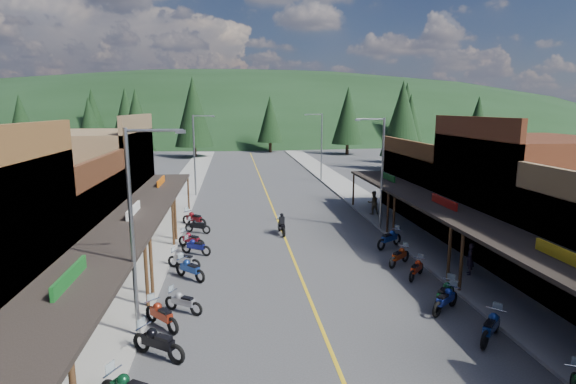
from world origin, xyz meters
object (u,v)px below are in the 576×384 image
object	(u,v)px
pine_9	(410,123)
bike_west_7	(190,268)
shop_east_2	(526,196)
pine_0	(21,120)
bike_west_10	(191,239)
rider_on_bike	(282,226)
shop_west_2	(34,228)
shop_west_3	(89,180)
pine_7	(93,115)
bike_west_9	(196,246)
bike_east_8	(399,255)
bike_west_12	(194,218)
shop_east_3	(448,185)
streetlight_0	(136,226)
streetlight_3	(320,144)
bike_east_9	(389,238)
bike_east_5	(446,299)
pine_3	(270,119)
pine_10	(137,120)
bike_west_8	(184,259)
bike_west_11	(198,226)
pine_11	(402,119)
streetlight_1	(196,152)
pine_6	(478,119)
pine_2	(193,112)
pine_4	(348,115)
streetlight_2	(380,168)
bike_west_4	(158,341)
bike_east_7	(416,268)
bike_east_4	(491,326)
pine_5	(406,111)
bike_east_6	(445,293)
bike_west_6	(183,301)
pine_1	(126,115)

from	to	relation	value
pine_9	bike_west_7	xyz separation A→B (m)	(-29.69, -45.10, -5.77)
shop_east_2	pine_0	xyz separation A→B (m)	(-53.78, 60.30, 2.96)
bike_west_10	rider_on_bike	world-z (taller)	rider_on_bike
shop_west_2	shop_west_3	world-z (taller)	shop_west_3
pine_7	bike_west_9	bearing A→B (deg)	-69.97
bike_west_7	bike_east_8	distance (m)	11.44
shop_east_2	bike_west_12	size ratio (longest dim) A/B	4.64
shop_west_3	shop_east_3	bearing A→B (deg)	0.00
streetlight_0	bike_east_8	xyz separation A→B (m)	(12.68, 6.60, -3.88)
streetlight_3	bike_east_9	world-z (taller)	streetlight_3
shop_west_3	pine_0	distance (m)	57.15
shop_east_3	bike_east_5	world-z (taller)	shop_east_3
pine_3	pine_10	world-z (taller)	pine_10
shop_west_2	shop_east_2	xyz separation A→B (m)	(27.54, 0.00, 0.99)
bike_west_10	bike_west_8	bearing A→B (deg)	-143.48
bike_east_9	bike_west_11	bearing A→B (deg)	-145.87
pine_11	bike_east_9	size ratio (longest dim) A/B	5.43
shop_east_2	bike_west_8	xyz separation A→B (m)	(-19.94, -0.23, -2.94)
streetlight_1	pine_6	world-z (taller)	pine_6
pine_2	bike_west_10	size ratio (longest dim) A/B	6.75
streetlight_0	pine_10	size ratio (longest dim) A/B	0.69
pine_4	pine_9	bearing A→B (deg)	-68.20
shop_west_2	streetlight_0	bearing A→B (deg)	-48.55
streetlight_2	bike_west_4	world-z (taller)	streetlight_2
pine_10	rider_on_bike	bearing A→B (deg)	-67.14
bike_west_7	pine_2	bearing A→B (deg)	49.65
bike_east_7	pine_2	bearing A→B (deg)	146.29
pine_9	bike_west_9	size ratio (longest dim) A/B	5.46
bike_east_4	bike_east_5	size ratio (longest dim) A/B	1.05
streetlight_1	shop_west_2	bearing A→B (deg)	-108.52
streetlight_1	pine_0	bearing A→B (deg)	129.56
shop_west_2	streetlight_3	bearing A→B (deg)	53.81
bike_west_11	pine_5	bearing A→B (deg)	-6.29
bike_west_10	bike_east_6	distance (m)	15.46
streetlight_3	streetlight_0	bearing A→B (deg)	-111.12
bike_west_9	pine_5	bearing A→B (deg)	-0.59
bike_west_6	streetlight_2	bearing A→B (deg)	-13.82
bike_west_8	bike_west_10	size ratio (longest dim) A/B	0.97
pine_1	pine_3	xyz separation A→B (m)	(28.00, -4.00, -0.75)
pine_0	pine_11	xyz separation A→B (m)	(60.00, -24.00, 0.70)
bike_east_9	pine_9	bearing A→B (deg)	122.54
pine_6	bike_west_7	bearing A→B (deg)	-128.88
shop_east_3	pine_1	distance (m)	69.95
bike_east_5	bike_east_6	world-z (taller)	bike_east_6
bike_west_4	rider_on_bike	world-z (taller)	rider_on_bike
shop_east_3	streetlight_2	bearing A→B (deg)	-154.12
pine_11	bike_east_8	distance (m)	40.57
pine_0	bike_west_4	distance (m)	77.52
shop_east_2	bike_east_6	distance (m)	10.67
streetlight_0	pine_1	size ratio (longest dim) A/B	0.64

